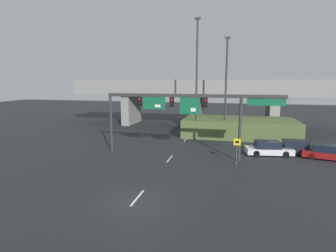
{
  "coord_description": "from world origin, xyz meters",
  "views": [
    {
      "loc": [
        5.75,
        -14.68,
        7.42
      ],
      "look_at": [
        0.0,
        8.64,
        3.37
      ],
      "focal_mm": 28.0,
      "sensor_mm": 36.0,
      "label": 1
    }
  ],
  "objects_px": {
    "speed_limit_sign": "(237,147)",
    "parked_sedan_far_right": "(328,152)",
    "signal_gantry": "(185,106)",
    "parked_sedan_mid_right": "(296,148)",
    "highway_light_pole_near": "(226,86)",
    "parked_sedan_near_right": "(268,149)",
    "highway_light_pole_far": "(197,77)"
  },
  "relations": [
    {
      "from": "speed_limit_sign",
      "to": "parked_sedan_far_right",
      "type": "relative_size",
      "value": 0.51
    },
    {
      "from": "signal_gantry",
      "to": "parked_sedan_mid_right",
      "type": "height_order",
      "value": "signal_gantry"
    },
    {
      "from": "highway_light_pole_near",
      "to": "parked_sedan_far_right",
      "type": "bearing_deg",
      "value": -35.57
    },
    {
      "from": "highway_light_pole_near",
      "to": "parked_sedan_near_right",
      "type": "relative_size",
      "value": 2.7
    },
    {
      "from": "highway_light_pole_near",
      "to": "parked_sedan_mid_right",
      "type": "bearing_deg",
      "value": -38.86
    },
    {
      "from": "speed_limit_sign",
      "to": "parked_sedan_near_right",
      "type": "distance_m",
      "value": 5.37
    },
    {
      "from": "speed_limit_sign",
      "to": "parked_sedan_mid_right",
      "type": "height_order",
      "value": "speed_limit_sign"
    },
    {
      "from": "highway_light_pole_far",
      "to": "parked_sedan_far_right",
      "type": "relative_size",
      "value": 3.14
    },
    {
      "from": "parked_sedan_near_right",
      "to": "highway_light_pole_near",
      "type": "bearing_deg",
      "value": 114.7
    },
    {
      "from": "parked_sedan_far_right",
      "to": "speed_limit_sign",
      "type": "bearing_deg",
      "value": -141.72
    },
    {
      "from": "highway_light_pole_far",
      "to": "parked_sedan_near_right",
      "type": "bearing_deg",
      "value": -35.46
    },
    {
      "from": "speed_limit_sign",
      "to": "parked_sedan_mid_right",
      "type": "distance_m",
      "value": 8.02
    },
    {
      "from": "speed_limit_sign",
      "to": "parked_sedan_near_right",
      "type": "relative_size",
      "value": 0.51
    },
    {
      "from": "parked_sedan_far_right",
      "to": "highway_light_pole_far",
      "type": "bearing_deg",
      "value": 169.35
    },
    {
      "from": "signal_gantry",
      "to": "parked_sedan_near_right",
      "type": "xyz_separation_m",
      "value": [
        8.24,
        3.0,
        -4.48
      ]
    },
    {
      "from": "highway_light_pole_near",
      "to": "parked_sedan_far_right",
      "type": "height_order",
      "value": "highway_light_pole_near"
    },
    {
      "from": "speed_limit_sign",
      "to": "parked_sedan_far_right",
      "type": "height_order",
      "value": "speed_limit_sign"
    },
    {
      "from": "parked_sedan_near_right",
      "to": "speed_limit_sign",
      "type": "bearing_deg",
      "value": -136.28
    },
    {
      "from": "signal_gantry",
      "to": "speed_limit_sign",
      "type": "xyz_separation_m",
      "value": [
        5.02,
        -1.2,
        -3.53
      ]
    },
    {
      "from": "highway_light_pole_near",
      "to": "highway_light_pole_far",
      "type": "xyz_separation_m",
      "value": [
        -3.65,
        -1.11,
        1.13
      ]
    },
    {
      "from": "speed_limit_sign",
      "to": "highway_light_pole_far",
      "type": "xyz_separation_m",
      "value": [
        -5.11,
        10.12,
        6.38
      ]
    },
    {
      "from": "speed_limit_sign",
      "to": "parked_sedan_near_right",
      "type": "height_order",
      "value": "speed_limit_sign"
    },
    {
      "from": "parked_sedan_near_right",
      "to": "parked_sedan_mid_right",
      "type": "bearing_deg",
      "value": 10.35
    },
    {
      "from": "signal_gantry",
      "to": "parked_sedan_near_right",
      "type": "bearing_deg",
      "value": 20.0
    },
    {
      "from": "highway_light_pole_near",
      "to": "highway_light_pole_far",
      "type": "distance_m",
      "value": 3.98
    },
    {
      "from": "signal_gantry",
      "to": "highway_light_pole_near",
      "type": "height_order",
      "value": "highway_light_pole_near"
    },
    {
      "from": "parked_sedan_mid_right",
      "to": "parked_sedan_far_right",
      "type": "distance_m",
      "value": 2.83
    },
    {
      "from": "signal_gantry",
      "to": "highway_light_pole_near",
      "type": "bearing_deg",
      "value": 70.42
    },
    {
      "from": "signal_gantry",
      "to": "parked_sedan_near_right",
      "type": "distance_m",
      "value": 9.84
    },
    {
      "from": "signal_gantry",
      "to": "highway_light_pole_far",
      "type": "bearing_deg",
      "value": 90.52
    },
    {
      "from": "highway_light_pole_near",
      "to": "parked_sedan_near_right",
      "type": "xyz_separation_m",
      "value": [
        4.67,
        -7.03,
        -6.21
      ]
    },
    {
      "from": "highway_light_pole_far",
      "to": "parked_sedan_mid_right",
      "type": "bearing_deg",
      "value": -23.87
    }
  ]
}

